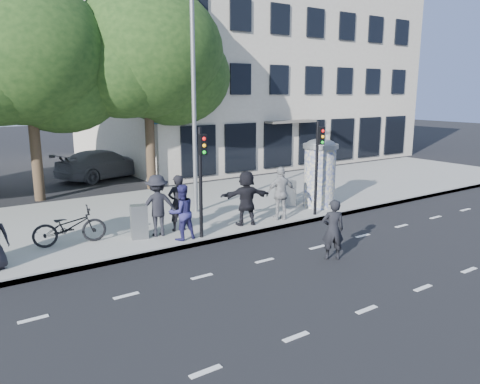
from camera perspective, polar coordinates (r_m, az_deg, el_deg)
ground at (r=12.10m, az=7.12°, el=-10.24°), size 120.00×120.00×0.00m
sidewalk at (r=18.07m, az=-8.83°, el=-2.43°), size 40.00×8.00×0.15m
curb at (r=14.74m, az=-2.09°, el=-5.67°), size 40.00×0.10×0.16m
lane_dash_near at (r=10.71m, az=15.16°, el=-13.68°), size 32.00×0.12×0.01m
lane_dash_far at (r=13.10m, az=3.02°, el=-8.35°), size 32.00×0.12×0.01m
ad_column_right at (r=18.43m, az=9.70°, el=2.48°), size 1.36×1.36×2.65m
traffic_pole_near at (r=14.13m, az=-4.74°, el=2.52°), size 0.22×0.31×3.40m
traffic_pole_far at (r=16.99m, az=9.48°, el=4.04°), size 0.22×0.31×3.40m
street_lamp at (r=17.09m, az=-5.58°, el=12.82°), size 0.25×0.93×8.00m
tree_near_left at (r=21.43m, az=-24.55°, el=15.08°), size 6.80×6.80×8.97m
tree_center at (r=22.55m, az=-11.33°, el=16.35°), size 7.00×7.00×9.30m
building at (r=34.39m, az=0.09°, el=14.56°), size 20.30×15.85×12.00m
ped_b at (r=15.20m, az=-7.59°, el=-1.33°), size 0.69×0.47×1.84m
ped_c at (r=14.27m, az=-7.12°, el=-2.47°), size 0.83×0.65×1.71m
ped_d at (r=14.76m, az=-10.04°, el=-1.63°), size 1.37×0.96×1.93m
ped_e at (r=16.40m, az=5.03°, el=-0.18°), size 1.23×0.90×1.88m
ped_f at (r=15.72m, az=0.77°, el=-0.72°), size 1.83×1.11×1.86m
man_road at (r=13.21m, az=11.26°, el=-4.51°), size 0.74×0.66×1.71m
bicycle at (r=14.68m, az=-20.06°, el=-3.97°), size 1.01×2.16×1.09m
cabinet_left at (r=14.70m, az=-12.20°, el=-3.56°), size 0.57×0.47×1.05m
cabinet_right at (r=18.43m, az=5.94°, el=-0.18°), size 0.51×0.39×1.02m
car_right at (r=26.14m, az=-16.25°, el=3.30°), size 3.80×5.69×1.53m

